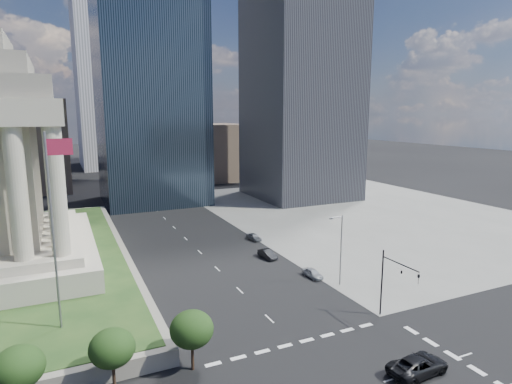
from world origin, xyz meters
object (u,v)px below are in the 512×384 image
flagpole (54,221)px  parked_sedan_far (254,237)px  pickup_truck (418,365)px  parked_sedan_near (313,273)px  street_lamp_north (340,246)px  parked_sedan_mid (267,254)px  traffic_signal_ne (393,278)px

flagpole → parked_sedan_far: bearing=37.5°
pickup_truck → parked_sedan_near: 24.51m
parked_sedan_near → flagpole: bearing=-175.5°
parked_sedan_far → pickup_truck: bearing=-103.1°
flagpole → street_lamp_north: (35.16, 1.00, -7.45)m
flagpole → parked_sedan_mid: flagpole is taller
flagpole → pickup_truck: 37.26m
street_lamp_north → parked_sedan_far: 25.18m
traffic_signal_ne → pickup_truck: traffic_signal_ne is taller
parked_sedan_near → pickup_truck: bearing=-103.0°
traffic_signal_ne → parked_sedan_mid: traffic_signal_ne is taller
traffic_signal_ne → parked_sedan_far: 36.22m
traffic_signal_ne → street_lamp_north: bearing=85.8°
traffic_signal_ne → parked_sedan_near: size_ratio=2.13×
parked_sedan_mid → parked_sedan_far: parked_sedan_mid is taller
flagpole → traffic_signal_ne: (34.33, -10.30, -7.86)m
flagpole → street_lamp_north: flagpole is taller
traffic_signal_ne → street_lamp_north: size_ratio=0.80×
flagpole → parked_sedan_near: flagpole is taller
flagpole → traffic_signal_ne: flagpole is taller
parked_sedan_far → traffic_signal_ne: bearing=-96.6°
parked_sedan_far → parked_sedan_mid: bearing=-110.4°
pickup_truck → flagpole: bearing=52.4°
parked_sedan_mid → parked_sedan_near: bearing=-84.0°
parked_sedan_near → parked_sedan_far: bearing=86.1°
parked_sedan_mid → pickup_truck: bearing=-98.9°
parked_sedan_mid → parked_sedan_far: (2.24, 10.29, -0.06)m
flagpole → pickup_truck: bearing=-33.3°
traffic_signal_ne → parked_sedan_mid: 26.22m
street_lamp_north → parked_sedan_mid: bearing=105.9°
parked_sedan_near → parked_sedan_far: size_ratio=1.01×
traffic_signal_ne → flagpole: bearing=163.3°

